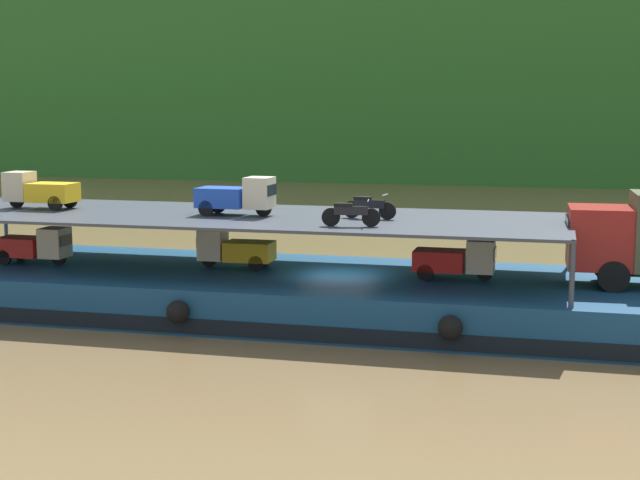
# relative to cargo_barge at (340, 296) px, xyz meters

# --- Properties ---
(ground_plane) EXTENTS (400.00, 400.00, 0.00)m
(ground_plane) POSITION_rel_cargo_barge_xyz_m (-0.00, 0.03, -0.75)
(ground_plane) COLOR brown
(cargo_barge) EXTENTS (32.51, 8.56, 1.50)m
(cargo_barge) POSITION_rel_cargo_barge_xyz_m (0.00, 0.00, 0.00)
(cargo_barge) COLOR navy
(cargo_barge) RESTS_ON ground
(cargo_rack) EXTENTS (23.31, 7.16, 2.00)m
(cargo_rack) POSITION_rel_cargo_barge_xyz_m (-3.80, 0.03, 2.69)
(cargo_rack) COLOR #383D47
(cargo_rack) RESTS_ON cargo_barge
(mini_truck_lower_stern) EXTENTS (2.75, 1.21, 1.38)m
(mini_truck_lower_stern) POSITION_rel_cargo_barge_xyz_m (-11.55, -0.57, 1.44)
(mini_truck_lower_stern) COLOR red
(mini_truck_lower_stern) RESTS_ON cargo_barge
(mini_truck_lower_aft) EXTENTS (2.77, 1.25, 1.38)m
(mini_truck_lower_aft) POSITION_rel_cargo_barge_xyz_m (-4.03, 0.46, 1.44)
(mini_truck_lower_aft) COLOR gold
(mini_truck_lower_aft) RESTS_ON cargo_barge
(mini_truck_lower_mid) EXTENTS (2.75, 1.22, 1.38)m
(mini_truck_lower_mid) POSITION_rel_cargo_barge_xyz_m (4.01, 0.18, 1.44)
(mini_truck_lower_mid) COLOR red
(mini_truck_lower_mid) RESTS_ON cargo_barge
(mini_truck_upper_stern) EXTENTS (2.75, 1.22, 1.38)m
(mini_truck_upper_stern) POSITION_rel_cargo_barge_xyz_m (-11.63, 0.06, 3.44)
(mini_truck_upper_stern) COLOR gold
(mini_truck_upper_stern) RESTS_ON cargo_rack
(mini_truck_upper_mid) EXTENTS (2.78, 1.27, 1.38)m
(mini_truck_upper_mid) POSITION_rel_cargo_barge_xyz_m (-3.69, -0.17, 3.44)
(mini_truck_upper_mid) COLOR #1E47B7
(mini_truck_upper_mid) RESTS_ON cargo_rack
(motorcycle_upper_port) EXTENTS (1.89, 0.55, 0.87)m
(motorcycle_upper_port) POSITION_rel_cargo_barge_xyz_m (0.84, -2.12, 3.18)
(motorcycle_upper_port) COLOR black
(motorcycle_upper_port) RESTS_ON cargo_rack
(motorcycle_upper_centre) EXTENTS (1.90, 0.55, 0.87)m
(motorcycle_upper_centre) POSITION_rel_cargo_barge_xyz_m (1.02, 0.03, 3.18)
(motorcycle_upper_centre) COLOR black
(motorcycle_upper_centre) RESTS_ON cargo_rack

